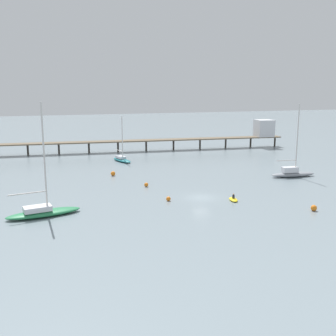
{
  "coord_description": "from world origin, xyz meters",
  "views": [
    {
      "loc": [
        -23.51,
        -56.16,
        17.01
      ],
      "look_at": [
        0.0,
        16.86,
        1.5
      ],
      "focal_mm": 42.98,
      "sensor_mm": 36.0,
      "label": 1
    }
  ],
  "objects_px": {
    "pier": "(202,134)",
    "mooring_buoy_outer": "(314,208)",
    "sailboat_teal": "(122,159)",
    "mooring_buoy_near": "(146,185)",
    "sailboat_gray": "(292,172)",
    "sailboat_green": "(43,211)",
    "mooring_buoy_far": "(168,199)",
    "mooring_buoy_inner": "(113,174)",
    "dinghy_yellow": "(233,199)"
  },
  "relations": [
    {
      "from": "mooring_buoy_far",
      "to": "mooring_buoy_inner",
      "type": "xyz_separation_m",
      "value": [
        -4.86,
        20.11,
        0.1
      ]
    },
    {
      "from": "dinghy_yellow",
      "to": "mooring_buoy_near",
      "type": "bearing_deg",
      "value": 129.92
    },
    {
      "from": "pier",
      "to": "sailboat_green",
      "type": "relative_size",
      "value": 5.65
    },
    {
      "from": "mooring_buoy_near",
      "to": "dinghy_yellow",
      "type": "bearing_deg",
      "value": -50.08
    },
    {
      "from": "dinghy_yellow",
      "to": "mooring_buoy_outer",
      "type": "relative_size",
      "value": 3.15
    },
    {
      "from": "pier",
      "to": "dinghy_yellow",
      "type": "height_order",
      "value": "pier"
    },
    {
      "from": "sailboat_gray",
      "to": "sailboat_teal",
      "type": "distance_m",
      "value": 38.32
    },
    {
      "from": "pier",
      "to": "mooring_buoy_outer",
      "type": "relative_size",
      "value": 100.32
    },
    {
      "from": "pier",
      "to": "sailboat_gray",
      "type": "bearing_deg",
      "value": -85.57
    },
    {
      "from": "mooring_buoy_inner",
      "to": "mooring_buoy_near",
      "type": "bearing_deg",
      "value": -69.44
    },
    {
      "from": "dinghy_yellow",
      "to": "mooring_buoy_far",
      "type": "xyz_separation_m",
      "value": [
        -9.5,
        2.83,
        0.13
      ]
    },
    {
      "from": "sailboat_teal",
      "to": "dinghy_yellow",
      "type": "distance_m",
      "value": 38.75
    },
    {
      "from": "mooring_buoy_inner",
      "to": "mooring_buoy_outer",
      "type": "relative_size",
      "value": 1.05
    },
    {
      "from": "sailboat_gray",
      "to": "mooring_buoy_outer",
      "type": "relative_size",
      "value": 16.34
    },
    {
      "from": "pier",
      "to": "dinghy_yellow",
      "type": "xyz_separation_m",
      "value": [
        -15.41,
        -49.58,
        -3.9
      ]
    },
    {
      "from": "mooring_buoy_far",
      "to": "mooring_buoy_outer",
      "type": "relative_size",
      "value": 0.8
    },
    {
      "from": "mooring_buoy_outer",
      "to": "dinghy_yellow",
      "type": "bearing_deg",
      "value": 135.57
    },
    {
      "from": "sailboat_green",
      "to": "sailboat_teal",
      "type": "distance_m",
      "value": 40.72
    },
    {
      "from": "sailboat_teal",
      "to": "mooring_buoy_far",
      "type": "bearing_deg",
      "value": -89.7
    },
    {
      "from": "mooring_buoy_inner",
      "to": "mooring_buoy_far",
      "type": "bearing_deg",
      "value": -76.41
    },
    {
      "from": "sailboat_green",
      "to": "mooring_buoy_inner",
      "type": "xyz_separation_m",
      "value": [
        13.41,
        21.9,
        -0.33
      ]
    },
    {
      "from": "dinghy_yellow",
      "to": "mooring_buoy_far",
      "type": "relative_size",
      "value": 3.91
    },
    {
      "from": "sailboat_teal",
      "to": "dinghy_yellow",
      "type": "height_order",
      "value": "sailboat_teal"
    },
    {
      "from": "sailboat_green",
      "to": "sailboat_gray",
      "type": "bearing_deg",
      "value": 12.68
    },
    {
      "from": "dinghy_yellow",
      "to": "sailboat_teal",
      "type": "bearing_deg",
      "value": 104.47
    },
    {
      "from": "sailboat_gray",
      "to": "dinghy_yellow",
      "type": "relative_size",
      "value": 5.19
    },
    {
      "from": "sailboat_gray",
      "to": "sailboat_teal",
      "type": "height_order",
      "value": "sailboat_gray"
    },
    {
      "from": "sailboat_green",
      "to": "mooring_buoy_far",
      "type": "height_order",
      "value": "sailboat_green"
    },
    {
      "from": "mooring_buoy_far",
      "to": "mooring_buoy_near",
      "type": "relative_size",
      "value": 0.95
    },
    {
      "from": "mooring_buoy_near",
      "to": "mooring_buoy_outer",
      "type": "height_order",
      "value": "mooring_buoy_outer"
    },
    {
      "from": "mooring_buoy_far",
      "to": "mooring_buoy_near",
      "type": "xyz_separation_m",
      "value": [
        -0.93,
        9.64,
        0.02
      ]
    },
    {
      "from": "mooring_buoy_far",
      "to": "mooring_buoy_inner",
      "type": "height_order",
      "value": "mooring_buoy_inner"
    },
    {
      "from": "sailboat_green",
      "to": "pier",
      "type": "bearing_deg",
      "value": 48.34
    },
    {
      "from": "dinghy_yellow",
      "to": "sailboat_gray",
      "type": "bearing_deg",
      "value": 31.87
    },
    {
      "from": "sailboat_teal",
      "to": "mooring_buoy_near",
      "type": "relative_size",
      "value": 14.63
    },
    {
      "from": "pier",
      "to": "mooring_buoy_inner",
      "type": "bearing_deg",
      "value": -138.18
    },
    {
      "from": "sailboat_gray",
      "to": "sailboat_green",
      "type": "bearing_deg",
      "value": -167.32
    },
    {
      "from": "sailboat_green",
      "to": "dinghy_yellow",
      "type": "distance_m",
      "value": 27.8
    },
    {
      "from": "pier",
      "to": "sailboat_gray",
      "type": "height_order",
      "value": "sailboat_gray"
    },
    {
      "from": "dinghy_yellow",
      "to": "mooring_buoy_inner",
      "type": "height_order",
      "value": "dinghy_yellow"
    },
    {
      "from": "mooring_buoy_far",
      "to": "mooring_buoy_outer",
      "type": "height_order",
      "value": "mooring_buoy_outer"
    },
    {
      "from": "sailboat_green",
      "to": "mooring_buoy_near",
      "type": "distance_m",
      "value": 20.78
    },
    {
      "from": "mooring_buoy_near",
      "to": "sailboat_teal",
      "type": "bearing_deg",
      "value": 88.28
    },
    {
      "from": "sailboat_green",
      "to": "mooring_buoy_near",
      "type": "bearing_deg",
      "value": 33.38
    },
    {
      "from": "sailboat_teal",
      "to": "mooring_buoy_far",
      "type": "xyz_separation_m",
      "value": [
        0.18,
        -34.69,
        -0.29
      ]
    },
    {
      "from": "mooring_buoy_inner",
      "to": "mooring_buoy_near",
      "type": "height_order",
      "value": "mooring_buoy_inner"
    },
    {
      "from": "sailboat_gray",
      "to": "mooring_buoy_far",
      "type": "bearing_deg",
      "value": -162.88
    },
    {
      "from": "pier",
      "to": "mooring_buoy_far",
      "type": "height_order",
      "value": "pier"
    },
    {
      "from": "sailboat_green",
      "to": "mooring_buoy_far",
      "type": "relative_size",
      "value": 22.08
    },
    {
      "from": "sailboat_green",
      "to": "mooring_buoy_outer",
      "type": "relative_size",
      "value": 17.76
    }
  ]
}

